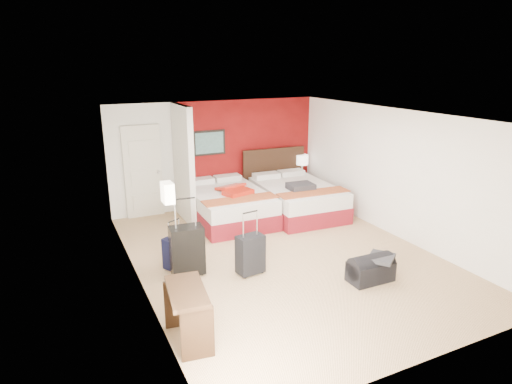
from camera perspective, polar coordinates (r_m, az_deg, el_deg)
ground at (r=7.95m, az=3.49°, el=-8.29°), size 6.50×6.50×0.00m
room_walls at (r=8.26m, az=-9.76°, el=1.74°), size 5.02×6.52×2.50m
red_accent_panel at (r=10.65m, az=-1.31°, el=5.27°), size 3.50×0.04×2.50m
partition_wall at (r=9.49m, az=-9.43°, el=3.63°), size 0.12×1.20×2.50m
entry_door at (r=9.93m, az=-14.50°, el=2.57°), size 0.82×0.06×2.05m
bed_left at (r=9.56m, az=-3.61°, el=-1.81°), size 1.58×2.22×0.66m
bed_right at (r=10.01m, az=5.38°, el=-0.96°), size 1.67×2.30×0.67m
red_suitcase_open at (r=9.39m, az=-2.85°, el=0.29°), size 0.78×0.93×0.10m
jacket_bundle at (r=9.61m, az=5.84°, el=0.74°), size 0.58×0.47×0.13m
nightstand at (r=11.28m, az=5.93°, el=0.72°), size 0.39×0.39×0.54m
table_lamp at (r=11.14m, az=6.01°, el=3.43°), size 0.33×0.33×0.55m
suitcase_black at (r=7.22m, az=-8.97°, el=-7.71°), size 0.56×0.38×0.80m
suitcase_charcoal at (r=7.18m, az=-0.74°, el=-8.31°), size 0.46×0.32×0.64m
suitcase_navy at (r=7.52m, az=-10.46°, el=-7.87°), size 0.45×0.39×0.53m
duffel_bag at (r=7.25m, az=14.71°, el=-9.84°), size 0.72×0.39×0.36m
jacket_draped at (r=7.22m, az=16.01°, el=-8.22°), size 0.57×0.56×0.06m
desk at (r=5.63m, az=-8.88°, el=-15.61°), size 0.55×0.92×0.72m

